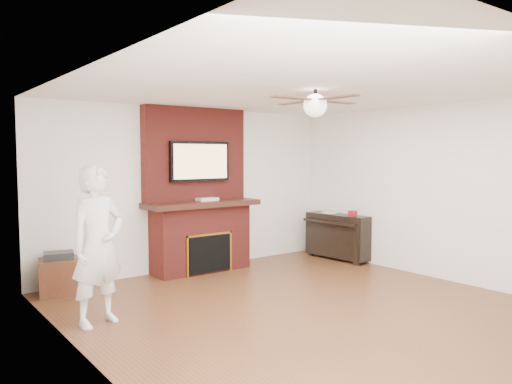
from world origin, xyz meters
TOP-DOWN VIEW (x-y plane):
  - room_shell at (0.00, 0.00)m, footprint 5.36×5.86m
  - fireplace at (0.00, 2.55)m, footprint 1.78×0.64m
  - tv at (0.00, 2.50)m, footprint 1.00×0.08m
  - ceiling_fan at (-0.00, 0.00)m, footprint 1.21×1.21m
  - person at (-2.10, 1.04)m, footprint 0.70×0.56m
  - side_table at (-2.11, 2.48)m, footprint 0.57×0.57m
  - piano at (2.31, 1.84)m, footprint 0.54×1.21m
  - cable_box at (0.09, 2.45)m, footprint 0.33×0.19m
  - candle_orange at (-0.24, 2.37)m, footprint 0.06×0.06m
  - candle_green at (-0.06, 2.32)m, footprint 0.06×0.06m
  - candle_blue at (0.17, 2.31)m, footprint 0.06×0.06m

SIDE VIEW (x-z plane):
  - candle_blue at x=0.17m, z-range 0.00..0.08m
  - candle_green at x=-0.06m, z-range 0.00..0.09m
  - candle_orange at x=-0.24m, z-range 0.00..0.14m
  - side_table at x=-2.11m, z-range -0.02..0.52m
  - piano at x=2.31m, z-range -0.02..0.84m
  - person at x=-2.10m, z-range 0.00..1.67m
  - fireplace at x=0.00m, z-range -0.25..2.25m
  - cable_box at x=0.09m, z-range 1.08..1.13m
  - room_shell at x=0.00m, z-range -0.18..2.68m
  - tv at x=0.00m, z-range 1.38..1.98m
  - ceiling_fan at x=0.00m, z-range 2.18..2.49m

